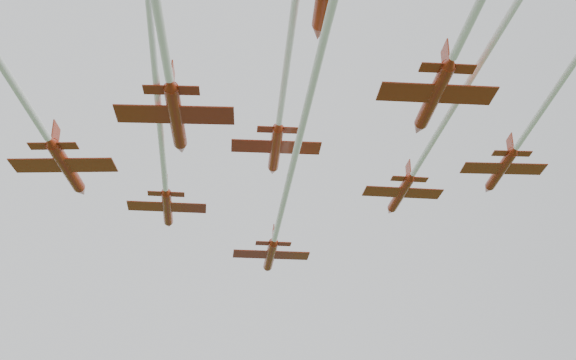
{
  "coord_description": "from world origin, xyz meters",
  "views": [
    {
      "loc": [
        -1.51,
        -75.09,
        24.6
      ],
      "look_at": [
        3.66,
        -0.64,
        58.94
      ],
      "focal_mm": 50.0,
      "sensor_mm": 36.0,
      "label": 1
    }
  ],
  "objects": [
    {
      "name": "jet_row3_mid",
      "position": [
        2.24,
        -17.02,
        60.63
      ],
      "size": [
        8.79,
        53.98,
        2.64
      ],
      "rotation": [
        0.0,
        0.0,
        0.01
      ],
      "color": "#9C2711"
    },
    {
      "name": "jet_row2_right",
      "position": [
        16.97,
        -8.29,
        59.91
      ],
      "size": [
        8.62,
        52.77,
        2.56
      ],
      "rotation": [
        0.0,
        0.0,
        0.05
      ],
      "color": "#9C2711"
    },
    {
      "name": "jet_row3_right",
      "position": [
        23.9,
        -22.69,
        58.27
      ],
      "size": [
        8.06,
        62.07,
        2.41
      ],
      "rotation": [
        0.0,
        0.0,
        -0.02
      ],
      "color": "#9C2711"
    },
    {
      "name": "jet_lead",
      "position": [
        3.4,
        1.94,
        57.66
      ],
      "size": [
        9.41,
        66.36,
        2.81
      ],
      "rotation": [
        0.0,
        0.0,
        0.03
      ],
      "color": "#9C2711"
    },
    {
      "name": "jet_row3_left",
      "position": [
        -18.87,
        -17.61,
        57.44
      ],
      "size": [
        9.94,
        55.05,
        2.93
      ],
      "rotation": [
        0.0,
        0.0,
        -0.09
      ],
      "color": "#9C2711"
    },
    {
      "name": "jet_row2_left",
      "position": [
        -8.53,
        -6.52,
        57.54
      ],
      "size": [
        8.32,
        47.92,
        2.48
      ],
      "rotation": [
        0.0,
        0.0,
        0.03
      ],
      "color": "#9C2711"
    }
  ]
}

